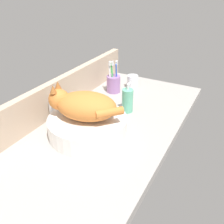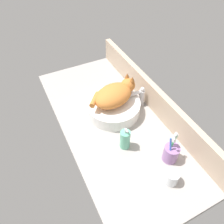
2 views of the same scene
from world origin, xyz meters
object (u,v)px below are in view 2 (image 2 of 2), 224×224
(faucet, at_px, (140,96))
(toothbrush_cup, at_px, (171,153))
(cat, at_px, (115,94))
(soap_dispenser, at_px, (125,139))
(water_glass, at_px, (172,178))
(sink_basin, at_px, (113,107))

(faucet, distance_m, toothbrush_cup, 0.43)
(cat, bearing_deg, soap_dispenser, -15.74)
(cat, height_order, water_glass, cat)
(faucet, bearing_deg, soap_dispenser, -44.67)
(faucet, distance_m, soap_dispenser, 0.35)
(sink_basin, distance_m, water_glass, 0.54)
(cat, xyz_separation_m, faucet, (0.02, 0.17, -0.07))
(cat, distance_m, soap_dispenser, 0.29)
(water_glass, bearing_deg, cat, -177.52)
(water_glass, bearing_deg, soap_dispenser, -160.56)
(soap_dispenser, bearing_deg, sink_basin, 166.70)
(toothbrush_cup, xyz_separation_m, water_glass, (0.11, -0.07, -0.02))
(sink_basin, xyz_separation_m, soap_dispenser, (0.26, -0.06, 0.02))
(toothbrush_cup, bearing_deg, soap_dispenser, -135.39)
(soap_dispenser, bearing_deg, faucet, 135.33)
(faucet, relative_size, toothbrush_cup, 0.73)
(soap_dispenser, height_order, toothbrush_cup, toothbrush_cup)
(sink_basin, relative_size, soap_dispenser, 2.20)
(soap_dispenser, relative_size, toothbrush_cup, 0.81)
(cat, height_order, soap_dispenser, cat)
(toothbrush_cup, distance_m, water_glass, 0.13)
(cat, distance_m, faucet, 0.18)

